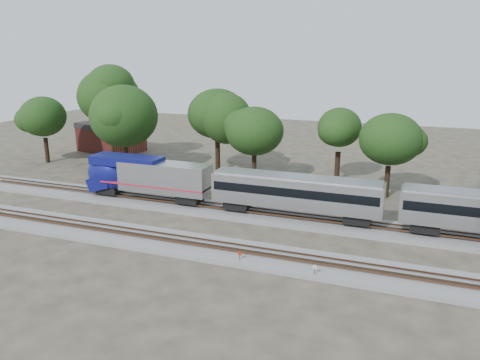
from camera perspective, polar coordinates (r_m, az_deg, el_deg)
name	(u,v)px	position (r m, az deg, el deg)	size (l,w,h in m)	color
ground	(212,232)	(46.06, -3.41, -6.40)	(160.00, 160.00, 0.00)	#383328
track_far	(234,212)	(51.17, -0.69, -3.87)	(160.00, 5.00, 0.73)	slate
track_near	(194,246)	(42.64, -5.61, -7.99)	(160.00, 5.00, 0.73)	slate
switch_stand_red	(240,256)	(39.23, -0.03, -9.26)	(0.35, 0.07, 1.12)	#512D19
switch_stand_white	(315,270)	(37.29, 9.08, -10.78)	(0.35, 0.17, 1.16)	#512D19
switch_lever	(246,263)	(39.28, 0.70, -10.13)	(0.50, 0.30, 0.30)	#512D19
brick_building	(111,137)	(86.29, -15.44, 5.11)	(12.06, 9.82, 5.07)	maroon
tree_0	(43,117)	(79.78, -22.89, 7.13)	(7.45, 7.45, 10.50)	black
tree_1	(109,97)	(76.51, -15.69, 9.77)	(10.55, 10.55, 14.87)	black
tree_2	(124,116)	(68.23, -13.97, 7.55)	(8.49, 8.49, 11.97)	black
tree_3	(217,114)	(68.32, -2.80, 8.08)	(8.59, 8.59, 12.11)	black
tree_4	(254,131)	(61.47, 1.77, 5.96)	(7.18, 7.18, 10.12)	black
tree_5	(339,128)	(64.26, 12.03, 6.28)	(7.44, 7.44, 10.49)	black
tree_6	(391,139)	(57.98, 17.88, 4.73)	(7.25, 7.25, 10.22)	black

